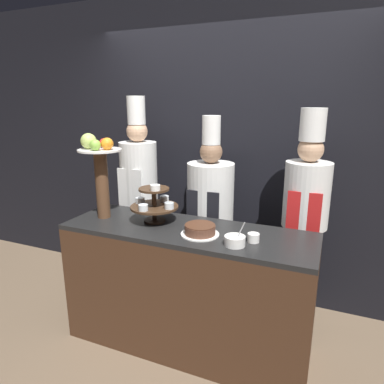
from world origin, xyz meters
TOP-DOWN VIEW (x-y plane):
  - ground_plane at (0.00, 0.00)m, footprint 14.00×14.00m
  - wall_back at (0.00, 1.23)m, footprint 10.00×0.06m
  - buffet_counter at (0.00, 0.29)m, footprint 1.83×0.59m
  - tiered_stand at (-0.28, 0.34)m, footprint 0.36×0.36m
  - fruit_pedestal at (-0.71, 0.27)m, footprint 0.33×0.33m
  - cake_round at (0.13, 0.23)m, footprint 0.27×0.27m
  - cup_white at (0.50, 0.25)m, footprint 0.08×0.08m
  - serving_bowl_near at (0.40, 0.14)m, footprint 0.13×0.13m
  - chef_left at (-0.73, 0.85)m, footprint 0.34×0.34m
  - chef_center_left at (-0.02, 0.85)m, footprint 0.40×0.40m
  - chef_center_right at (0.76, 0.85)m, footprint 0.35×0.35m

SIDE VIEW (x-z plane):
  - ground_plane at x=0.00m, z-range 0.00..0.00m
  - buffet_counter at x=0.00m, z-range 0.00..0.96m
  - chef_center_left at x=-0.02m, z-range 0.05..1.79m
  - cup_white at x=0.50m, z-range 0.96..1.01m
  - serving_bowl_near at x=0.40m, z-range 0.91..1.07m
  - cake_round at x=0.13m, z-range 0.96..1.03m
  - chef_center_right at x=0.76m, z-range 0.10..1.90m
  - chef_left at x=-0.73m, z-range 0.09..1.99m
  - tiered_stand at x=-0.28m, z-range 0.95..1.25m
  - fruit_pedestal at x=-0.71m, z-range 1.04..1.70m
  - wall_back at x=0.00m, z-range 0.00..2.80m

